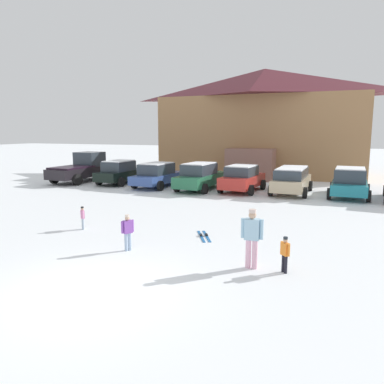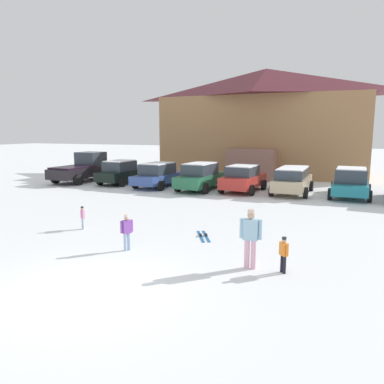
{
  "view_description": "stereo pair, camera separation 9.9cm",
  "coord_description": "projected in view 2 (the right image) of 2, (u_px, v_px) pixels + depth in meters",
  "views": [
    {
      "loc": [
        5.24,
        -6.91,
        3.77
      ],
      "look_at": [
        -0.45,
        7.71,
        1.18
      ],
      "focal_mm": 35.0,
      "sensor_mm": 36.0,
      "label": 1
    },
    {
      "loc": [
        5.33,
        -6.88,
        3.77
      ],
      "look_at": [
        -0.45,
        7.71,
        1.18
      ],
      "focal_mm": 35.0,
      "sensor_mm": 36.0,
      "label": 2
    }
  ],
  "objects": [
    {
      "name": "skier_child_in_purple_jacket",
      "position": [
        127.0,
        230.0,
        11.8
      ],
      "size": [
        0.29,
        0.37,
        1.16
      ],
      "color": "#99B2D0",
      "rests_on": "ground"
    },
    {
      "name": "parked_teal_hatchback",
      "position": [
        351.0,
        182.0,
        21.24
      ],
      "size": [
        2.33,
        4.4,
        1.7
      ],
      "color": "teal",
      "rests_on": "ground"
    },
    {
      "name": "skier_adult_in_blue_parka",
      "position": [
        251.0,
        235.0,
        10.21
      ],
      "size": [
        0.62,
        0.26,
        1.67
      ],
      "color": "#E9AFC8",
      "rests_on": "ground"
    },
    {
      "name": "pair_of_skis",
      "position": [
        203.0,
        236.0,
        13.45
      ],
      "size": [
        0.95,
        1.43,
        0.08
      ],
      "color": "blue",
      "rests_on": "ground"
    },
    {
      "name": "parked_green_coupe",
      "position": [
        201.0,
        176.0,
        23.91
      ],
      "size": [
        2.36,
        4.89,
        1.75
      ],
      "color": "#246644",
      "rests_on": "ground"
    },
    {
      "name": "ground",
      "position": [
        90.0,
        291.0,
        8.86
      ],
      "size": [
        160.0,
        160.0,
        0.0
      ],
      "primitive_type": "plane",
      "color": "white"
    },
    {
      "name": "ski_lodge",
      "position": [
        265.0,
        122.0,
        32.3
      ],
      "size": [
        17.35,
        9.63,
        8.94
      ],
      "color": "#9D7148",
      "rests_on": "ground"
    },
    {
      "name": "parked_beige_suv",
      "position": [
        292.0,
        179.0,
        22.47
      ],
      "size": [
        2.26,
        4.66,
        1.59
      ],
      "color": "tan",
      "rests_on": "ground"
    },
    {
      "name": "skier_child_in_pink_snowsuit",
      "position": [
        83.0,
        216.0,
        14.38
      ],
      "size": [
        0.25,
        0.25,
        0.89
      ],
      "color": "#A1B4C7",
      "rests_on": "ground"
    },
    {
      "name": "skier_child_in_orange_jacket",
      "position": [
        284.0,
        253.0,
        9.94
      ],
      "size": [
        0.27,
        0.28,
        0.99
      ],
      "color": "black",
      "rests_on": "ground"
    },
    {
      "name": "parked_black_sedan",
      "position": [
        121.0,
        172.0,
        26.71
      ],
      "size": [
        2.21,
        4.26,
        1.68
      ],
      "color": "black",
      "rests_on": "ground"
    },
    {
      "name": "parked_red_sedan",
      "position": [
        243.0,
        178.0,
        23.2
      ],
      "size": [
        2.41,
        4.21,
        1.66
      ],
      "color": "red",
      "rests_on": "ground"
    },
    {
      "name": "parked_blue_hatchback",
      "position": [
        159.0,
        175.0,
        25.19
      ],
      "size": [
        2.4,
        4.72,
        1.64
      ],
      "color": "#365196",
      "rests_on": "ground"
    },
    {
      "name": "pickup_truck",
      "position": [
        84.0,
        168.0,
        27.92
      ],
      "size": [
        2.6,
        5.37,
        2.15
      ],
      "color": "black",
      "rests_on": "ground"
    }
  ]
}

